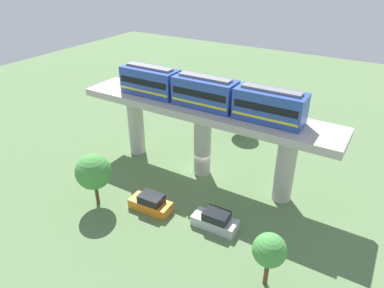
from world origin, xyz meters
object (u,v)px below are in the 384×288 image
object	(u,v)px
train	(205,92)
tree_far_corner	(269,251)
parked_car_silver	(215,221)
tree_near_viaduct	(93,172)
parked_car_orange	(151,203)
tree_mid_lot	(241,113)

from	to	relation	value
train	tree_far_corner	distance (m)	17.22
parked_car_silver	tree_near_viaduct	size ratio (longest dim) A/B	0.77
parked_car_orange	tree_far_corner	world-z (taller)	tree_far_corner
tree_near_viaduct	tree_far_corner	distance (m)	18.00
parked_car_silver	train	bearing A→B (deg)	-145.65
train	parked_car_orange	bearing A→B (deg)	-7.89
tree_near_viaduct	tree_mid_lot	size ratio (longest dim) A/B	1.12
parked_car_silver	tree_mid_lot	bearing A→B (deg)	-164.04
tree_mid_lot	parked_car_silver	bearing A→B (deg)	18.07
parked_car_silver	tree_far_corner	world-z (taller)	tree_far_corner
train	tree_near_viaduct	size ratio (longest dim) A/B	3.70
train	tree_far_corner	xyz separation A→B (m)	(10.96, 11.67, -6.34)
train	parked_car_orange	xyz separation A→B (m)	(8.39, -1.16, -9.03)
parked_car_orange	tree_mid_lot	world-z (taller)	tree_mid_lot
tree_near_viaduct	tree_far_corner	xyz separation A→B (m)	(0.58, 17.99, -0.34)
parked_car_silver	tree_far_corner	distance (m)	7.70
train	tree_near_viaduct	xyz separation A→B (m)	(10.38, -6.31, -6.00)
parked_car_orange	tree_near_viaduct	size ratio (longest dim) A/B	0.77
train	parked_car_silver	size ratio (longest dim) A/B	4.81
parked_car_silver	tree_mid_lot	world-z (taller)	tree_mid_lot
parked_car_silver	tree_far_corner	xyz separation A→B (m)	(3.61, 6.24, 2.69)
train	parked_car_orange	size ratio (longest dim) A/B	4.78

